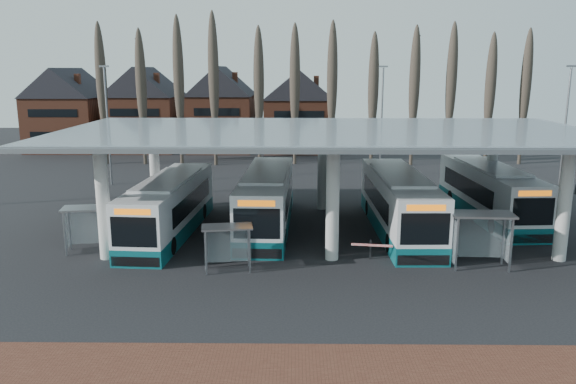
{
  "coord_description": "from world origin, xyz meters",
  "views": [
    {
      "loc": [
        -1.97,
        -25.88,
        9.88
      ],
      "look_at": [
        -2.38,
        7.0,
        2.65
      ],
      "focal_mm": 35.0,
      "sensor_mm": 36.0,
      "label": 1
    }
  ],
  "objects_px": {
    "bus_3": "(488,192)",
    "shelter_1": "(227,238)",
    "shelter_0": "(89,219)",
    "shelter_2": "(481,227)",
    "bus_0": "(170,207)",
    "bus_1": "(267,200)",
    "bus_2": "(399,204)"
  },
  "relations": [
    {
      "from": "bus_0",
      "to": "bus_3",
      "type": "bearing_deg",
      "value": 15.43
    },
    {
      "from": "bus_2",
      "to": "shelter_2",
      "type": "distance_m",
      "value": 7.11
    },
    {
      "from": "shelter_1",
      "to": "shelter_0",
      "type": "bearing_deg",
      "value": 151.45
    },
    {
      "from": "bus_2",
      "to": "shelter_0",
      "type": "height_order",
      "value": "bus_2"
    },
    {
      "from": "bus_0",
      "to": "shelter_1",
      "type": "height_order",
      "value": "bus_0"
    },
    {
      "from": "bus_1",
      "to": "shelter_0",
      "type": "bearing_deg",
      "value": -150.08
    },
    {
      "from": "bus_1",
      "to": "shelter_2",
      "type": "relative_size",
      "value": 4.2
    },
    {
      "from": "bus_3",
      "to": "shelter_1",
      "type": "relative_size",
      "value": 4.9
    },
    {
      "from": "shelter_1",
      "to": "bus_1",
      "type": "bearing_deg",
      "value": 70.27
    },
    {
      "from": "shelter_1",
      "to": "shelter_2",
      "type": "xyz_separation_m",
      "value": [
        12.75,
        0.63,
        0.39
      ]
    },
    {
      "from": "bus_2",
      "to": "shelter_2",
      "type": "xyz_separation_m",
      "value": [
        2.96,
        -6.46,
        0.34
      ]
    },
    {
      "from": "shelter_0",
      "to": "shelter_1",
      "type": "bearing_deg",
      "value": -29.29
    },
    {
      "from": "bus_0",
      "to": "bus_2",
      "type": "bearing_deg",
      "value": 6.65
    },
    {
      "from": "bus_2",
      "to": "shelter_1",
      "type": "height_order",
      "value": "bus_2"
    },
    {
      "from": "bus_3",
      "to": "shelter_0",
      "type": "bearing_deg",
      "value": -165.51
    },
    {
      "from": "bus_3",
      "to": "shelter_1",
      "type": "xyz_separation_m",
      "value": [
        -16.52,
        -10.69,
        0.0
      ]
    },
    {
      "from": "bus_1",
      "to": "bus_3",
      "type": "relative_size",
      "value": 1.02
    },
    {
      "from": "bus_0",
      "to": "shelter_2",
      "type": "xyz_separation_m",
      "value": [
        17.02,
        -5.73,
        0.43
      ]
    },
    {
      "from": "bus_1",
      "to": "bus_3",
      "type": "distance_m",
      "value": 15.18
    },
    {
      "from": "shelter_0",
      "to": "shelter_2",
      "type": "xyz_separation_m",
      "value": [
        20.69,
        -2.27,
        0.23
      ]
    },
    {
      "from": "bus_0",
      "to": "shelter_0",
      "type": "bearing_deg",
      "value": -132.96
    },
    {
      "from": "shelter_1",
      "to": "shelter_2",
      "type": "height_order",
      "value": "shelter_2"
    },
    {
      "from": "bus_3",
      "to": "shelter_2",
      "type": "relative_size",
      "value": 4.13
    },
    {
      "from": "bus_0",
      "to": "bus_3",
      "type": "distance_m",
      "value": 21.24
    },
    {
      "from": "bus_1",
      "to": "bus_3",
      "type": "height_order",
      "value": "bus_1"
    },
    {
      "from": "shelter_0",
      "to": "bus_2",
      "type": "bearing_deg",
      "value": 4.1
    },
    {
      "from": "shelter_2",
      "to": "bus_3",
      "type": "bearing_deg",
      "value": 72.25
    },
    {
      "from": "bus_1",
      "to": "bus_2",
      "type": "height_order",
      "value": "bus_2"
    },
    {
      "from": "bus_0",
      "to": "bus_3",
      "type": "height_order",
      "value": "bus_3"
    },
    {
      "from": "bus_0",
      "to": "bus_1",
      "type": "bearing_deg",
      "value": 19.1
    },
    {
      "from": "bus_2",
      "to": "bus_3",
      "type": "relative_size",
      "value": 1.02
    },
    {
      "from": "bus_2",
      "to": "shelter_1",
      "type": "distance_m",
      "value": 12.09
    }
  ]
}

